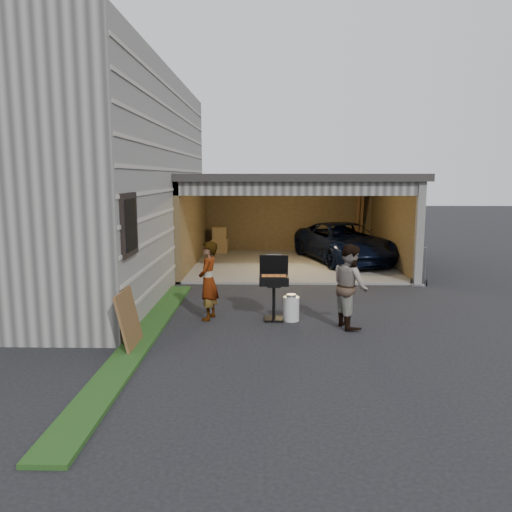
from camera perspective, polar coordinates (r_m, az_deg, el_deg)
The scene contains 11 objects.
ground at distance 9.82m, azimuth 1.62°, elevation -7.66°, with size 80.00×80.00×0.00m, color black.
house at distance 14.66m, azimuth -22.85°, elevation 8.06°, with size 7.00×11.00×5.50m, color #474744.
groundcover_strip at distance 9.13m, azimuth -12.80°, elevation -9.01°, with size 0.50×8.00×0.06m, color #193814.
garage at distance 16.25m, azimuth 4.19°, elevation 5.66°, with size 6.80×6.30×2.90m.
minivan at distance 16.65m, azimuth 9.97°, elevation 1.35°, with size 2.10×4.54×1.26m, color black.
woman at distance 9.93m, azimuth -5.46°, elevation -2.84°, with size 0.57×0.38×1.57m, color silver.
man at distance 9.56m, azimuth 10.70°, elevation -3.36°, with size 0.77×0.60×1.59m, color #4D2E1E.
bbq_grill at distance 9.86m, azimuth 2.06°, elevation -3.03°, with size 0.57×0.50×1.28m.
propane_tank at distance 9.95m, azimuth 4.03°, elevation -6.03°, with size 0.32×0.32×0.48m, color silver.
plywood_panel at distance 8.55m, azimuth -14.30°, elevation -7.09°, with size 0.04×0.88×0.99m, color #4F371B.
hand_truck at distance 13.73m, azimuth 18.13°, elevation -2.43°, with size 0.45×0.41×1.03m.
Camera 1 is at (-0.07, -9.41, 2.83)m, focal length 35.00 mm.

